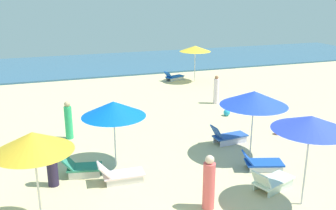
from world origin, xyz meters
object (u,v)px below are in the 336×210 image
at_px(lounge_chair_0_0, 228,136).
at_px(beachgoer_1, 209,184).
at_px(lounge_chair_1_1, 82,167).
at_px(umbrella_3, 311,123).
at_px(lounge_chair_0_1, 261,163).
at_px(lounge_chair_3_0, 272,181).
at_px(beachgoer_3, 52,165).
at_px(umbrella_4, 195,49).
at_px(beachgoer_2, 216,90).
at_px(umbrella_0, 254,98).
at_px(beach_ball_0, 278,131).
at_px(beachgoer_0, 69,121).
at_px(umbrella_1, 114,109).
at_px(lounge_chair_1_0, 120,174).
at_px(lounge_chair_4_0, 174,77).
at_px(beach_ball_1, 227,113).
at_px(umbrella_2, 33,142).

bearing_deg(lounge_chair_0_0, beachgoer_1, 140.58).
xyz_separation_m(lounge_chair_1_1, umbrella_3, (5.76, -3.86, 2.19)).
distance_m(lounge_chair_0_1, beachgoer_1, 3.24).
height_order(lounge_chair_3_0, beachgoer_3, beachgoer_3).
bearing_deg(lounge_chair_3_0, beachgoer_1, 78.93).
height_order(umbrella_4, beachgoer_3, umbrella_4).
xyz_separation_m(lounge_chair_1_1, beachgoer_2, (7.91, 6.11, 0.45)).
xyz_separation_m(umbrella_0, beachgoer_2, (1.75, 6.50, -1.47)).
height_order(beachgoer_2, beach_ball_0, beachgoer_2).
bearing_deg(beachgoer_0, beachgoer_2, -108.75).
bearing_deg(umbrella_1, beachgoer_0, 112.43).
relative_size(lounge_chair_1_1, lounge_chair_3_0, 0.85).
distance_m(lounge_chair_0_0, beachgoer_3, 6.94).
xyz_separation_m(umbrella_4, beachgoer_2, (-0.93, -5.18, -1.51)).
relative_size(lounge_chair_1_0, beachgoer_1, 0.92).
relative_size(lounge_chair_1_0, beach_ball_0, 5.36).
bearing_deg(umbrella_0, umbrella_4, 77.07).
xyz_separation_m(lounge_chair_3_0, lounge_chair_4_0, (2.20, 14.96, -0.02)).
relative_size(lounge_chair_0_1, lounge_chair_1_1, 1.11).
distance_m(lounge_chair_1_0, lounge_chair_4_0, 14.51).
distance_m(umbrella_0, umbrella_4, 11.98).
height_order(lounge_chair_0_0, lounge_chair_3_0, lounge_chair_0_0).
relative_size(umbrella_4, beachgoer_3, 1.63).
relative_size(umbrella_4, beach_ball_1, 7.48).
relative_size(lounge_chair_1_0, beach_ball_1, 4.60).
relative_size(beachgoer_3, beach_ball_0, 5.36).
bearing_deg(beachgoer_3, umbrella_4, 68.79).
distance_m(lounge_chair_1_1, lounge_chair_3_0, 6.13).
bearing_deg(lounge_chair_1_0, umbrella_3, -120.97).
bearing_deg(lounge_chair_1_1, lounge_chair_1_0, -115.85).
distance_m(lounge_chair_3_0, beachgoer_0, 8.42).
bearing_deg(lounge_chair_0_0, beachgoer_2, -26.53).
height_order(lounge_chair_0_1, umbrella_2, umbrella_2).
distance_m(lounge_chair_0_1, beachgoer_0, 7.84).
bearing_deg(lounge_chair_3_0, lounge_chair_4_0, -27.33).
xyz_separation_m(lounge_chair_0_1, lounge_chair_1_0, (-4.78, 0.69, 0.03)).
distance_m(lounge_chair_1_1, umbrella_2, 3.65).
relative_size(lounge_chair_0_1, beach_ball_0, 5.40).
bearing_deg(umbrella_1, beachgoer_3, -161.40).
distance_m(umbrella_2, beachgoer_1, 4.77).
xyz_separation_m(lounge_chair_0_1, lounge_chair_1_1, (-5.89, 1.55, 0.05)).
bearing_deg(umbrella_3, lounge_chair_4_0, 83.35).
distance_m(umbrella_0, lounge_chair_3_0, 3.22).
distance_m(lounge_chair_4_0, beachgoer_1, 15.93).
xyz_separation_m(lounge_chair_0_1, umbrella_3, (-0.13, -2.32, 2.24)).
relative_size(umbrella_0, umbrella_4, 1.01).
xyz_separation_m(lounge_chair_1_0, beach_ball_0, (7.27, 1.90, -0.12)).
distance_m(umbrella_0, lounge_chair_1_0, 5.43).
bearing_deg(lounge_chair_0_0, umbrella_1, 91.71).
bearing_deg(lounge_chair_0_0, umbrella_2, 111.00).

